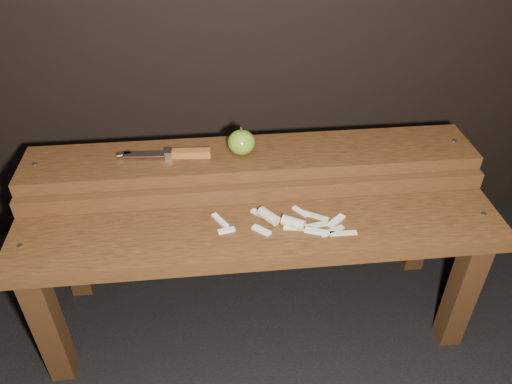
{
  "coord_description": "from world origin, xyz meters",
  "views": [
    {
      "loc": [
        -0.1,
        -0.95,
        1.21
      ],
      "look_at": [
        0.0,
        0.06,
        0.45
      ],
      "focal_mm": 35.0,
      "sensor_mm": 36.0,
      "label": 1
    }
  ],
  "objects": [
    {
      "name": "knife",
      "position": [
        -0.19,
        0.17,
        0.51
      ],
      "size": [
        0.25,
        0.04,
        0.02
      ],
      "color": "brown",
      "rests_on": "bench_rear_tier"
    },
    {
      "name": "ground",
      "position": [
        0.0,
        0.0,
        0.0
      ],
      "size": [
        60.0,
        60.0,
        0.0
      ],
      "primitive_type": "plane",
      "color": "black"
    },
    {
      "name": "apple_scraps",
      "position": [
        0.06,
        -0.04,
        0.43
      ],
      "size": [
        0.34,
        0.12,
        0.03
      ],
      "color": "beige",
      "rests_on": "bench_front_tier"
    },
    {
      "name": "bench_rear_tier",
      "position": [
        0.0,
        0.17,
        0.41
      ],
      "size": [
        1.2,
        0.21,
        0.5
      ],
      "color": "#371E0D",
      "rests_on": "ground"
    },
    {
      "name": "bench_front_tier",
      "position": [
        0.0,
        -0.06,
        0.35
      ],
      "size": [
        1.2,
        0.2,
        0.42
      ],
      "color": "#371E0D",
      "rests_on": "ground"
    },
    {
      "name": "apple",
      "position": [
        -0.03,
        0.17,
        0.53
      ],
      "size": [
        0.07,
        0.07,
        0.08
      ],
      "color": "olive",
      "rests_on": "bench_rear_tier"
    }
  ]
}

